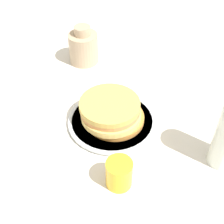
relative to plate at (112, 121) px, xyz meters
The scene contains 5 objects.
ground_plane 0.03m from the plate, 159.48° to the left, with size 4.00×4.00×0.00m, color silver.
plate is the anchor object (origin of this frame).
pancake_stack 0.04m from the plate, behind, with size 0.17×0.17×0.06m.
juice_glass 0.20m from the plate, 115.20° to the right, with size 0.06×0.06×0.07m.
cream_jug 0.32m from the plate, 77.83° to the left, with size 0.10×0.10×0.13m.
Camera 1 is at (-0.28, -0.54, 0.62)m, focal length 50.00 mm.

